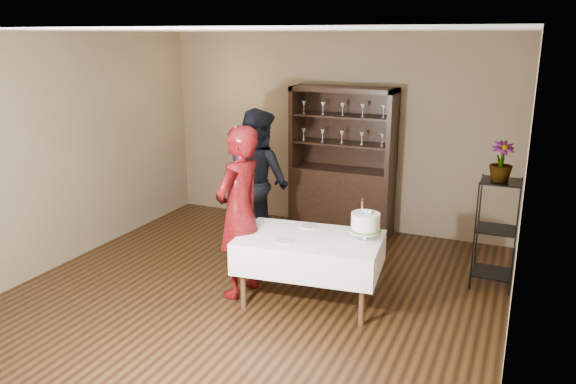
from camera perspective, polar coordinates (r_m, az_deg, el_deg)
name	(u,v)px	position (r m, az deg, el deg)	size (l,w,h in m)	color
floor	(257,293)	(6.11, -3.20, -10.17)	(5.00, 5.00, 0.00)	black
ceiling	(252,30)	(5.50, -3.64, 16.07)	(5.00, 5.00, 0.00)	silver
back_wall	(335,132)	(7.92, 4.81, 6.10)	(5.00, 0.02, 2.70)	brown
wall_left	(65,150)	(7.12, -21.73, 3.96)	(0.02, 5.00, 2.70)	brown
wall_right	(522,198)	(5.07, 22.71, -0.54)	(0.02, 5.00, 2.70)	brown
china_hutch	(342,185)	(7.77, 5.50, 0.73)	(1.40, 0.48, 2.00)	black
plant_etagere	(496,229)	(6.42, 20.39, -3.56)	(0.42, 0.42, 1.20)	black
cake_table	(310,252)	(5.70, 2.22, -6.16)	(1.51, 1.03, 0.71)	white
woman	(239,212)	(5.79, -4.96, -2.06)	(0.66, 0.43, 1.80)	#380705
man	(258,181)	(6.97, -3.02, 1.09)	(0.88, 0.69, 1.81)	black
cake	(365,223)	(5.55, 7.87, -3.16)	(0.32, 0.32, 0.44)	silver
plate_near	(285,241)	(5.51, -0.35, -4.99)	(0.18, 0.18, 0.01)	silver
plate_far	(309,226)	(5.92, 2.13, -3.51)	(0.18, 0.18, 0.01)	silver
potted_plant	(501,161)	(6.21, 20.86, 2.92)	(0.23, 0.23, 0.42)	#487336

